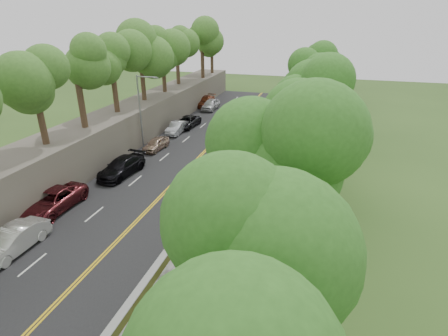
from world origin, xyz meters
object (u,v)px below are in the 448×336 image
at_px(signpost, 180,232).
at_px(car_2, 52,201).
at_px(concrete_block, 229,233).
at_px(construction_barrel, 287,135).
at_px(car_1, 13,241).
at_px(person_far, 286,129).
at_px(painter_0, 232,178).
at_px(streetlight, 142,107).

xyz_separation_m(signpost, car_2, (-11.55, 2.68, -1.13)).
height_order(concrete_block, car_2, car_2).
relative_size(construction_barrel, car_1, 0.22).
relative_size(signpost, car_2, 0.54).
distance_m(signpost, concrete_block, 3.96).
height_order(signpost, person_far, signpost).
bearing_deg(signpost, construction_barrel, 82.47).
relative_size(car_2, painter_0, 3.29).
xyz_separation_m(signpost, concrete_block, (2.15, 2.95, -1.55)).
bearing_deg(person_far, concrete_block, 65.04).
relative_size(car_1, painter_0, 2.74).
height_order(streetlight, car_1, streetlight).
height_order(construction_barrel, car_1, car_1).
bearing_deg(concrete_block, car_2, -178.87).
relative_size(construction_barrel, painter_0, 0.59).
distance_m(construction_barrel, concrete_block, 21.65).
height_order(signpost, concrete_block, signpost).
bearing_deg(car_2, car_1, -74.83).
xyz_separation_m(streetlight, car_2, (-0.03, -14.33, -3.80)).
height_order(streetlight, construction_barrel, streetlight).
xyz_separation_m(streetlight, concrete_block, (13.66, -14.07, -4.22)).
xyz_separation_m(construction_barrel, car_2, (-14.80, -21.89, 0.27)).
relative_size(concrete_block, person_far, 0.65).
height_order(car_1, person_far, person_far).
distance_m(signpost, construction_barrel, 24.83).
bearing_deg(streetlight, car_1, -86.20).
bearing_deg(streetlight, person_far, 30.97).
distance_m(streetlight, person_far, 17.37).
bearing_deg(car_2, person_far, 57.93).
height_order(signpost, painter_0, signpost).
bearing_deg(streetlight, painter_0, -29.58).
distance_m(car_2, painter_0, 14.14).
bearing_deg(construction_barrel, car_1, -116.69).
bearing_deg(painter_0, car_2, 132.07).
height_order(car_2, painter_0, painter_0).
height_order(construction_barrel, painter_0, painter_0).
bearing_deg(person_far, car_1, 41.89).
bearing_deg(concrete_block, streetlight, 134.17).
bearing_deg(painter_0, streetlight, 70.12).
height_order(painter_0, person_far, painter_0).
relative_size(streetlight, construction_barrel, 7.78).
bearing_deg(concrete_block, person_far, 87.80).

